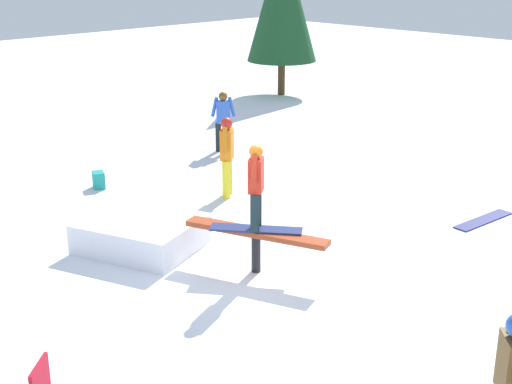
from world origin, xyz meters
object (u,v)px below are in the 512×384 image
rail_feature (256,236)px  bystander_brown (511,380)px  main_rider_on_rail (256,189)px  loose_snowboard_navy (483,220)px  bystander_orange (227,152)px  backpack_on_snow (99,180)px  bystander_blue (223,118)px

rail_feature → bystander_brown: size_ratio=1.44×
main_rider_on_rail → loose_snowboard_navy: 4.81m
rail_feature → loose_snowboard_navy: rail_feature is taller
main_rider_on_rail → loose_snowboard_navy: bearing=35.6°
bystander_brown → bystander_orange: bystander_orange is taller
rail_feature → loose_snowboard_navy: (1.37, 4.42, -0.56)m
bystander_orange → loose_snowboard_navy: size_ratio=1.10×
main_rider_on_rail → backpack_on_snow: bearing=137.1°
bystander_brown → bystander_orange: (-7.55, 3.31, 0.02)m
main_rider_on_rail → bystander_blue: bearing=104.8°
bystander_blue → backpack_on_snow: 3.78m
bystander_brown → bystander_orange: size_ratio=0.98×
loose_snowboard_navy → backpack_on_snow: size_ratio=4.23×
main_rider_on_rail → bystander_blue: size_ratio=0.91×
rail_feature → bystander_orange: bearing=124.8°
bystander_orange → backpack_on_snow: bystander_orange is taller
rail_feature → loose_snowboard_navy: bearing=52.9°
bystander_brown → backpack_on_snow: size_ratio=4.58×
rail_feature → bystander_brown: bearing=-35.0°
rail_feature → bystander_orange: 3.57m
bystander_orange → loose_snowboard_navy: (4.26, 2.37, -0.88)m
bystander_blue → bystander_orange: 3.30m
bystander_blue → bystander_orange: size_ratio=0.91×
bystander_brown → loose_snowboard_navy: bystander_brown is taller
bystander_orange → rail_feature: bearing=16.7°
bystander_brown → backpack_on_snow: 9.94m
main_rider_on_rail → bystander_blue: (-5.40, 4.21, -0.50)m
main_rider_on_rail → rail_feature: bearing=0.0°
main_rider_on_rail → bystander_brown: (4.66, -1.26, -0.45)m
rail_feature → main_rider_on_rail: (0.00, 0.00, 0.75)m
main_rider_on_rail → backpack_on_snow: (-5.11, 0.50, -1.15)m
rail_feature → bystander_blue: bearing=122.2°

